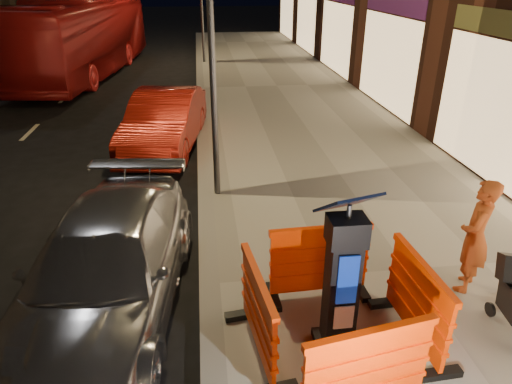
{
  "coord_description": "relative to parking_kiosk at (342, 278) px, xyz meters",
  "views": [
    {
      "loc": [
        0.03,
        -5.4,
        4.24
      ],
      "look_at": [
        0.8,
        1.0,
        1.1
      ],
      "focal_mm": 32.0,
      "sensor_mm": 36.0,
      "label": 1
    }
  ],
  "objects": [
    {
      "name": "man",
      "position": [
        2.14,
        0.88,
        -0.14
      ],
      "size": [
        0.7,
        0.72,
        1.67
      ],
      "primitive_type": "imported",
      "rotation": [
        0.0,
        0.0,
        -2.27
      ],
      "color": "#963B15",
      "rests_on": "sidewalk"
    },
    {
      "name": "barrier_bldgside",
      "position": [
        0.95,
        0.0,
        -0.43
      ],
      "size": [
        0.65,
        1.43,
        1.09
      ],
      "primitive_type": "cube",
      "rotation": [
        0.0,
        0.0,
        1.63
      ],
      "color": "#FA3600",
      "rests_on": "sidewalk"
    },
    {
      "name": "parking_kiosk",
      "position": [
        0.0,
        0.0,
        0.0
      ],
      "size": [
        0.67,
        0.67,
        1.96
      ],
      "primitive_type": "cube",
      "rotation": [
        0.0,
        0.0,
        0.09
      ],
      "color": "black",
      "rests_on": "sidewalk"
    },
    {
      "name": "ground_plane",
      "position": [
        -1.49,
        1.38,
        -1.13
      ],
      "size": [
        120.0,
        120.0,
        0.0
      ],
      "primitive_type": "plane",
      "color": "black",
      "rests_on": "ground"
    },
    {
      "name": "car_silver",
      "position": [
        -2.84,
        1.19,
        -1.13
      ],
      "size": [
        2.4,
        4.87,
        1.36
      ],
      "primitive_type": "imported",
      "rotation": [
        0.0,
        0.0,
        -0.11
      ],
      "color": "#A0A0A5",
      "rests_on": "ground"
    },
    {
      "name": "car_red",
      "position": [
        -2.44,
        7.58,
        -1.13
      ],
      "size": [
        2.22,
        4.63,
        1.46
      ],
      "primitive_type": "imported",
      "rotation": [
        0.0,
        0.0,
        -0.16
      ],
      "color": "maroon",
      "rests_on": "ground"
    },
    {
      "name": "barrier_front",
      "position": [
        0.0,
        -0.95,
        -0.43
      ],
      "size": [
        1.48,
        0.82,
        1.09
      ],
      "primitive_type": "cube",
      "rotation": [
        0.0,
        0.0,
        0.18
      ],
      "color": "#FA3600",
      "rests_on": "sidewalk"
    },
    {
      "name": "bus_doubledecker",
      "position": [
        -6.52,
        17.59,
        -1.13
      ],
      "size": [
        4.2,
        12.21,
        3.33
      ],
      "primitive_type": "imported",
      "rotation": [
        0.0,
        0.0,
        -0.12
      ],
      "color": "maroon",
      "rests_on": "ground"
    },
    {
      "name": "barrier_back",
      "position": [
        0.0,
        0.95,
        -0.43
      ],
      "size": [
        1.42,
        0.63,
        1.09
      ],
      "primitive_type": "cube",
      "rotation": [
        0.0,
        0.0,
        0.04
      ],
      "color": "#FA3600",
      "rests_on": "sidewalk"
    },
    {
      "name": "sidewalk",
      "position": [
        1.51,
        1.38,
        -1.06
      ],
      "size": [
        6.0,
        60.0,
        0.15
      ],
      "primitive_type": "cube",
      "color": "gray",
      "rests_on": "ground"
    },
    {
      "name": "kerb",
      "position": [
        -1.49,
        1.38,
        -1.06
      ],
      "size": [
        0.3,
        60.0,
        0.15
      ],
      "primitive_type": "cube",
      "color": "slate",
      "rests_on": "ground"
    },
    {
      "name": "street_lamp_mid",
      "position": [
        -1.24,
        4.38,
        2.02
      ],
      "size": [
        0.12,
        0.12,
        6.0
      ],
      "primitive_type": "cylinder",
      "color": "#3F3F44",
      "rests_on": "sidewalk"
    },
    {
      "name": "barrier_kerbside",
      "position": [
        -0.95,
        0.0,
        -0.43
      ],
      "size": [
        0.75,
        1.46,
        1.09
      ],
      "primitive_type": "cube",
      "rotation": [
        0.0,
        0.0,
        1.7
      ],
      "color": "#FA3600",
      "rests_on": "sidewalk"
    }
  ]
}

